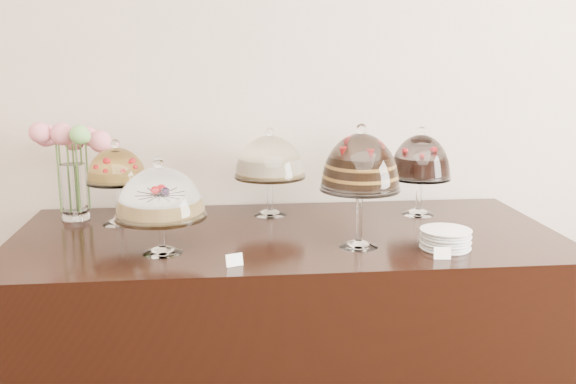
{
  "coord_description": "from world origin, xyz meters",
  "views": [
    {
      "loc": [
        -0.6,
        -0.05,
        1.63
      ],
      "look_at": [
        -0.34,
        2.4,
        1.08
      ],
      "focal_mm": 40.0,
      "sensor_mm": 36.0,
      "label": 1
    }
  ],
  "objects": [
    {
      "name": "plate_stack",
      "position": [
        0.23,
        2.17,
        0.94
      ],
      "size": [
        0.18,
        0.18,
        0.07
      ],
      "color": "silver",
      "rests_on": "display_counter"
    },
    {
      "name": "cake_stand_dark_choco",
      "position": [
        0.28,
        2.68,
        1.15
      ],
      "size": [
        0.28,
        0.28,
        0.4
      ],
      "color": "white",
      "rests_on": "display_counter"
    },
    {
      "name": "wall_back",
      "position": [
        0.0,
        3.0,
        1.5
      ],
      "size": [
        5.0,
        0.04,
        3.0
      ],
      "primitive_type": "cube",
      "color": "beige",
      "rests_on": "ground"
    },
    {
      "name": "cake_stand_cheesecake",
      "position": [
        -0.39,
        2.75,
        1.15
      ],
      "size": [
        0.32,
        0.32,
        0.4
      ],
      "color": "white",
      "rests_on": "display_counter"
    },
    {
      "name": "cake_stand_choco_layer",
      "position": [
        -0.09,
        2.23,
        1.21
      ],
      "size": [
        0.3,
        0.3,
        0.47
      ],
      "color": "white",
      "rests_on": "display_counter"
    },
    {
      "name": "display_counter",
      "position": [
        -0.34,
        2.45,
        0.45
      ],
      "size": [
        2.2,
        1.0,
        0.9
      ],
      "primitive_type": "cube",
      "color": "black",
      "rests_on": "ground"
    },
    {
      "name": "cake_stand_sugar_sponge",
      "position": [
        -0.82,
        2.23,
        1.11
      ],
      "size": [
        0.33,
        0.33,
        0.35
      ],
      "color": "white",
      "rests_on": "display_counter"
    },
    {
      "name": "price_card_left",
      "position": [
        -0.56,
        2.05,
        0.92
      ],
      "size": [
        0.06,
        0.03,
        0.04
      ],
      "primitive_type": "cube",
      "rotation": [
        -0.21,
        0.0,
        0.35
      ],
      "color": "white",
      "rests_on": "display_counter"
    },
    {
      "name": "cake_stand_fruit_tart",
      "position": [
        -1.04,
        2.66,
        1.13
      ],
      "size": [
        0.26,
        0.26,
        0.36
      ],
      "color": "white",
      "rests_on": "display_counter"
    },
    {
      "name": "flower_vase",
      "position": [
        -1.25,
        2.77,
        1.17
      ],
      "size": [
        0.34,
        0.28,
        0.44
      ],
      "color": "white",
      "rests_on": "display_counter"
    },
    {
      "name": "price_card_right",
      "position": [
        0.17,
        2.05,
        0.92
      ],
      "size": [
        0.06,
        0.02,
        0.04
      ],
      "primitive_type": "cube",
      "rotation": [
        -0.21,
        0.0,
        -0.11
      ],
      "color": "white",
      "rests_on": "display_counter"
    }
  ]
}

